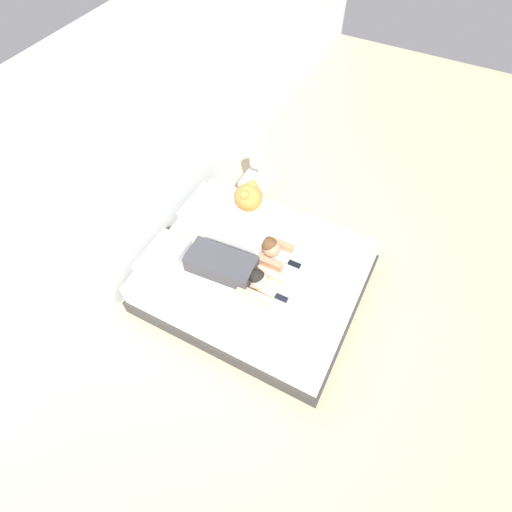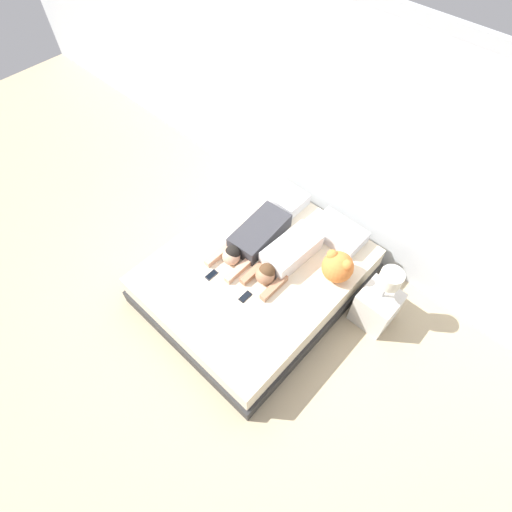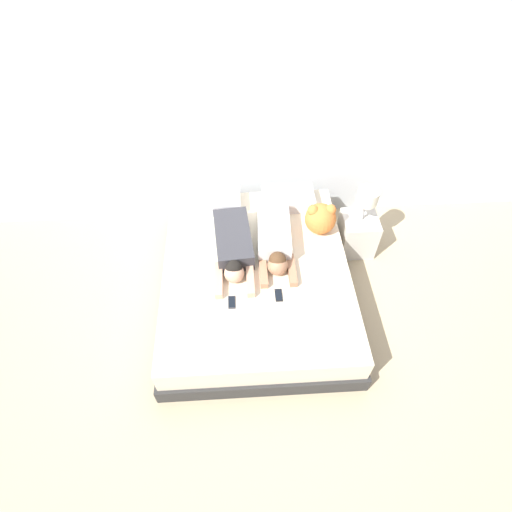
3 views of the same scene
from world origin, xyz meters
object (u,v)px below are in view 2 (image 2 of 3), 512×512
(cell_phone_left, at_px, (211,275))
(cell_phone_right, at_px, (245,297))
(pillow_head_right, at_px, (338,233))
(bed, at_px, (256,276))
(pillow_head_left, at_px, (282,196))
(person_right, at_px, (285,257))
(person_left, at_px, (253,238))
(plush_toy, at_px, (338,266))
(nightstand, at_px, (377,304))

(cell_phone_left, bearing_deg, cell_phone_right, 6.89)
(pillow_head_right, height_order, cell_phone_right, pillow_head_right)
(pillow_head_right, bearing_deg, bed, -114.77)
(pillow_head_left, relative_size, person_right, 0.60)
(bed, height_order, pillow_head_left, pillow_head_left)
(pillow_head_right, relative_size, person_left, 0.55)
(bed, bearing_deg, plush_toy, 33.29)
(person_left, relative_size, plush_toy, 3.02)
(pillow_head_left, xyz_separation_m, plush_toy, (1.07, -0.42, 0.09))
(pillow_head_right, distance_m, plush_toy, 0.51)
(nightstand, bearing_deg, plush_toy, -166.11)
(bed, relative_size, cell_phone_right, 16.19)
(plush_toy, bearing_deg, bed, -146.71)
(cell_phone_right, bearing_deg, bed, 117.65)
(pillow_head_left, xyz_separation_m, cell_phone_left, (0.16, -1.26, -0.07))
(bed, relative_size, pillow_head_left, 3.95)
(pillow_head_left, distance_m, cell_phone_right, 1.34)
(pillow_head_left, distance_m, nightstand, 1.59)
(pillow_head_right, xyz_separation_m, plush_toy, (0.28, -0.42, 0.09))
(plush_toy, bearing_deg, person_left, -163.33)
(pillow_head_right, relative_size, person_right, 0.60)
(bed, distance_m, cell_phone_right, 0.46)
(bed, bearing_deg, person_left, 139.47)
(person_right, height_order, plush_toy, plush_toy)
(pillow_head_right, bearing_deg, person_right, -107.33)
(pillow_head_left, distance_m, cell_phone_left, 1.27)
(person_left, bearing_deg, pillow_head_left, 105.44)
(pillow_head_left, height_order, cell_phone_left, pillow_head_left)
(pillow_head_right, relative_size, cell_phone_left, 4.10)
(cell_phone_right, relative_size, nightstand, 0.16)
(pillow_head_left, xyz_separation_m, person_right, (0.59, -0.64, 0.03))
(cell_phone_left, relative_size, nightstand, 0.16)
(bed, relative_size, person_left, 2.18)
(person_left, bearing_deg, person_right, 5.28)
(pillow_head_left, bearing_deg, cell_phone_left, -82.90)
(bed, bearing_deg, person_right, 47.76)
(person_left, distance_m, nightstand, 1.43)
(person_right, distance_m, plush_toy, 0.53)
(cell_phone_left, relative_size, cell_phone_right, 1.00)
(pillow_head_right, height_order, plush_toy, plush_toy)
(cell_phone_left, distance_m, cell_phone_right, 0.43)
(pillow_head_right, distance_m, person_right, 0.67)
(pillow_head_left, relative_size, cell_phone_left, 4.10)
(person_left, height_order, cell_phone_right, person_left)
(pillow_head_right, xyz_separation_m, nightstand, (0.75, -0.30, -0.24))
(plush_toy, bearing_deg, pillow_head_left, 158.70)
(cell_phone_right, xyz_separation_m, plush_toy, (0.49, 0.79, 0.16))
(plush_toy, bearing_deg, cell_phone_right, -121.76)
(bed, distance_m, person_left, 0.42)
(bed, distance_m, pillow_head_left, 0.99)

